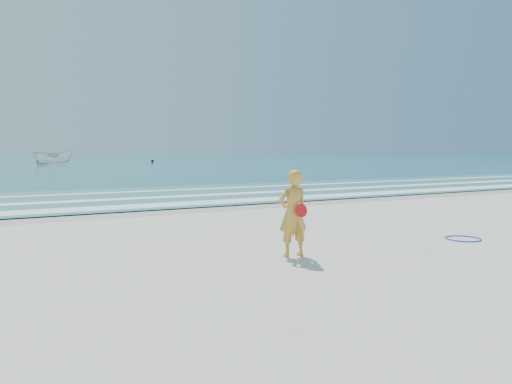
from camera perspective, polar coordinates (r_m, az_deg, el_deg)
name	(u,v)px	position (r m, az deg, el deg)	size (l,w,h in m)	color
ground	(353,256)	(10.42, 11.03, -7.17)	(400.00, 400.00, 0.00)	silver
wet_sand	(194,209)	(18.20, -7.14, -1.90)	(400.00, 2.40, 0.00)	#B2A893
ocean	(25,159)	(113.09, -24.88, 3.46)	(400.00, 190.00, 0.04)	#19727F
shallow	(154,196)	(22.91, -11.63, -0.44)	(400.00, 10.00, 0.01)	#59B7AD
foam_near	(181,204)	(19.41, -8.52, -1.34)	(400.00, 1.40, 0.01)	white
foam_mid	(159,197)	(22.15, -11.04, -0.59)	(400.00, 0.90, 0.01)	white
foam_far	(139,191)	(25.31, -13.24, 0.06)	(400.00, 0.60, 0.01)	white
hoop	(463,239)	(13.03, 22.60, -4.95)	(0.82, 0.82, 0.03)	#0C2AE9
boat	(54,157)	(71.30, -22.11, 3.70)	(1.87, 4.96, 1.92)	silver
buoy	(152,161)	(77.46, -11.76, 3.49)	(0.43, 0.43, 0.43)	black
woman	(293,213)	(10.05, 4.24, -2.46)	(0.65, 0.44, 1.75)	gold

